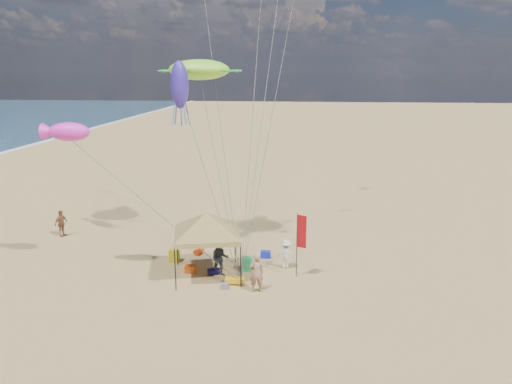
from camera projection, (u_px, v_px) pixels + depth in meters
ground at (250, 289)px, 23.30m from camera, size 280.00×280.00×0.00m
canopy_tent at (206, 215)px, 24.06m from camera, size 6.05×6.05×3.83m
feather_flag at (300, 236)px, 24.06m from camera, size 0.48×0.22×3.32m
cooler_red at (190, 269)px, 25.16m from camera, size 0.54×0.38×0.38m
cooler_blue at (266, 254)px, 27.13m from camera, size 0.54×0.38×0.38m
bag_navy at (214, 271)px, 24.88m from camera, size 0.69×0.54×0.36m
bag_orange at (199, 251)px, 27.66m from camera, size 0.54×0.69×0.36m
chair_green at (247, 264)px, 25.39m from camera, size 0.50×0.50×0.70m
chair_yellow at (174, 256)px, 26.51m from camera, size 0.50×0.50×0.70m
crate_grey at (225, 286)px, 23.29m from camera, size 0.34×0.30×0.28m
beach_cart at (235, 280)px, 23.83m from camera, size 0.90×0.50×0.24m
person_near_a at (256, 273)px, 22.82m from camera, size 0.78×0.62×1.88m
person_near_b at (220, 259)px, 24.55m from camera, size 1.03×0.88×1.85m
person_near_c at (286, 254)px, 25.55m from camera, size 1.06×0.68×1.56m
person_far_a at (61, 223)px, 30.46m from camera, size 0.69×1.07×1.69m
turtle_kite at (199, 70)px, 27.06m from camera, size 4.12×3.72×1.13m
fish_kite at (69, 132)px, 23.09m from camera, size 2.11×1.20×0.90m
squid_kite at (180, 85)px, 25.66m from camera, size 1.20×1.20×2.47m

